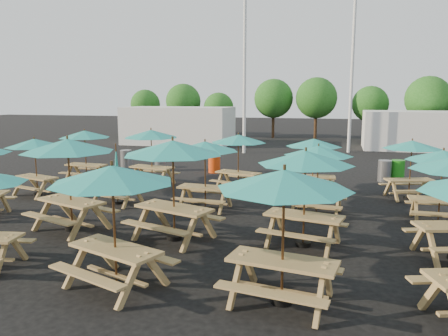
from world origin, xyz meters
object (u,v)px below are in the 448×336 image
(picnic_unit_3, at_px, (85,137))
(picnic_unit_15, at_px, (314,145))
(picnic_unit_11, at_px, (238,141))
(picnic_unit_18, at_px, (443,159))
(picnic_unit_6, at_px, (117,179))
(waste_bin_1, at_px, (160,161))
(waste_bin_2, at_px, (214,163))
(picnic_unit_7, at_px, (151,137))
(picnic_unit_13, at_px, (306,163))
(waste_bin_0, at_px, (126,159))
(picnic_unit_14, at_px, (318,154))
(waste_bin_3, at_px, (385,171))
(picnic_unit_5, at_px, (68,150))
(waste_bin_4, at_px, (398,171))
(picnic_unit_19, at_px, (412,148))
(picnic_unit_2, at_px, (34,146))
(picnic_unit_10, at_px, (205,150))
(picnic_unit_8, at_px, (112,181))
(picnic_unit_12, at_px, (284,186))
(picnic_unit_9, at_px, (173,153))

(picnic_unit_3, distance_m, picnic_unit_15, 9.55)
(picnic_unit_11, distance_m, picnic_unit_18, 7.11)
(picnic_unit_6, xyz_separation_m, picnic_unit_11, (3.50, 3.05, 1.07))
(waste_bin_1, bearing_deg, waste_bin_2, 3.03)
(waste_bin_2, bearing_deg, picnic_unit_11, -61.12)
(picnic_unit_11, xyz_separation_m, picnic_unit_18, (6.58, -2.71, -0.06))
(picnic_unit_7, relative_size, picnic_unit_13, 0.93)
(picnic_unit_6, relative_size, picnic_unit_11, 0.78)
(picnic_unit_6, height_order, waste_bin_1, picnic_unit_6)
(waste_bin_2, bearing_deg, waste_bin_0, 177.72)
(picnic_unit_14, relative_size, waste_bin_3, 2.52)
(picnic_unit_5, distance_m, picnic_unit_7, 6.27)
(picnic_unit_3, distance_m, picnic_unit_5, 7.17)
(waste_bin_2, relative_size, waste_bin_4, 1.00)
(picnic_unit_6, relative_size, picnic_unit_19, 0.80)
(picnic_unit_5, relative_size, picnic_unit_13, 1.14)
(picnic_unit_15, height_order, waste_bin_0, picnic_unit_15)
(picnic_unit_3, xyz_separation_m, picnic_unit_15, (9.55, -0.07, -0.09))
(picnic_unit_2, height_order, picnic_unit_14, picnic_unit_14)
(waste_bin_0, bearing_deg, picnic_unit_14, -33.46)
(picnic_unit_14, bearing_deg, waste_bin_4, 70.34)
(picnic_unit_10, relative_size, waste_bin_1, 2.51)
(picnic_unit_19, bearing_deg, picnic_unit_13, -136.06)
(picnic_unit_5, distance_m, picnic_unit_14, 7.22)
(picnic_unit_10, bearing_deg, picnic_unit_13, -35.90)
(picnic_unit_11, distance_m, picnic_unit_19, 6.19)
(picnic_unit_10, xyz_separation_m, waste_bin_0, (-6.37, 6.82, -1.48))
(waste_bin_2, bearing_deg, picnic_unit_18, -36.57)
(picnic_unit_2, distance_m, picnic_unit_8, 9.23)
(picnic_unit_6, bearing_deg, picnic_unit_3, 144.53)
(picnic_unit_11, relative_size, picnic_unit_12, 0.99)
(waste_bin_1, distance_m, waste_bin_4, 10.93)
(picnic_unit_19, bearing_deg, picnic_unit_15, 164.88)
(picnic_unit_7, relative_size, waste_bin_0, 2.80)
(picnic_unit_5, bearing_deg, picnic_unit_11, 80.80)
(picnic_unit_5, xyz_separation_m, picnic_unit_8, (2.95, -2.96, -0.12))
(picnic_unit_2, xyz_separation_m, picnic_unit_10, (6.59, -0.31, 0.10))
(picnic_unit_5, height_order, picnic_unit_15, picnic_unit_5)
(waste_bin_0, distance_m, waste_bin_4, 12.96)
(picnic_unit_19, height_order, waste_bin_2, picnic_unit_19)
(picnic_unit_3, bearing_deg, picnic_unit_18, -9.43)
(waste_bin_1, bearing_deg, picnic_unit_9, -64.99)
(picnic_unit_5, distance_m, picnic_unit_8, 4.18)
(waste_bin_2, bearing_deg, picnic_unit_7, -115.53)
(waste_bin_3, bearing_deg, picnic_unit_7, -160.75)
(picnic_unit_3, distance_m, waste_bin_4, 13.47)
(picnic_unit_14, distance_m, waste_bin_0, 11.93)
(picnic_unit_19, bearing_deg, waste_bin_1, 145.61)
(waste_bin_2, bearing_deg, picnic_unit_14, -50.98)
(picnic_unit_9, distance_m, picnic_unit_10, 3.12)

